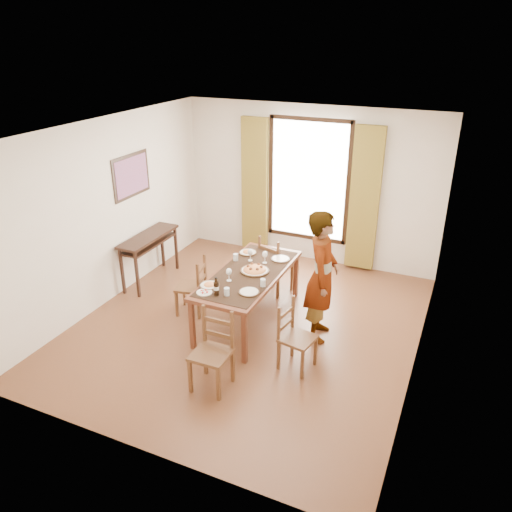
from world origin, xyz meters
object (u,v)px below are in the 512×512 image
at_px(man, 322,277).
at_px(console_table, 149,242).
at_px(pasta_platter, 255,268).
at_px(dining_table, 249,277).

bearing_deg(man, console_table, 72.05).
bearing_deg(console_table, pasta_platter, -11.41).
bearing_deg(pasta_platter, dining_table, -136.86).
xyz_separation_m(console_table, man, (3.00, -0.44, 0.20)).
relative_size(dining_table, man, 1.11).
height_order(man, pasta_platter, man).
bearing_deg(man, pasta_platter, 78.85).
xyz_separation_m(console_table, pasta_platter, (2.04, -0.41, 0.12)).
distance_m(console_table, dining_table, 2.03).
bearing_deg(console_table, dining_table, -13.44).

